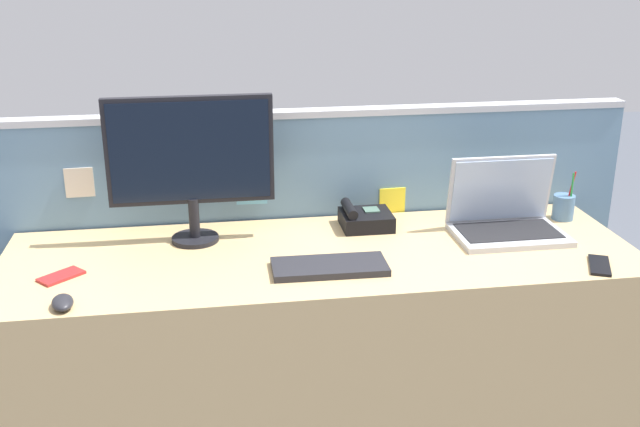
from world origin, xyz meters
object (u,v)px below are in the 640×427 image
desk_phone (364,219)px  cell_phone_black_slab (600,265)px  pen_cup (564,207)px  laptop (505,215)px  cell_phone_red_case (61,276)px  computer_mouse_right_hand (63,302)px  keyboard_main (329,267)px  desktop_monitor (191,157)px

desk_phone → cell_phone_black_slab: 0.81m
pen_cup → cell_phone_black_slab: 0.44m
laptop → cell_phone_black_slab: (0.19, -0.33, -0.06)m
cell_phone_red_case → laptop: bearing=54.0°
laptop → desk_phone: (-0.48, 0.13, -0.03)m
desk_phone → cell_phone_red_case: size_ratio=1.34×
computer_mouse_right_hand → cell_phone_black_slab: bearing=-9.2°
desk_phone → keyboard_main: (-0.19, -0.35, -0.02)m
desktop_monitor → desk_phone: size_ratio=3.09×
desktop_monitor → cell_phone_black_slab: size_ratio=3.56×
cell_phone_black_slab → cell_phone_red_case: 1.68m
keyboard_main → cell_phone_red_case: bearing=176.0°
laptop → desk_phone: 0.50m
keyboard_main → pen_cup: pen_cup is taller
pen_cup → cell_phone_black_slab: (-0.08, -0.43, -0.04)m
pen_cup → keyboard_main: bearing=-161.0°
keyboard_main → desk_phone: bearing=62.9°
laptop → desk_phone: bearing=164.7°
computer_mouse_right_hand → cell_phone_black_slab: (1.64, 0.03, -0.01)m
desktop_monitor → cell_phone_red_case: (-0.41, -0.25, -0.29)m
keyboard_main → computer_mouse_right_hand: computer_mouse_right_hand is taller
desktop_monitor → cell_phone_red_case: bearing=-148.5°
desktop_monitor → keyboard_main: bearing=-37.9°
laptop → pen_cup: laptop is taller
desk_phone → cell_phone_black_slab: bearing=-34.8°
pen_cup → cell_phone_red_case: bearing=-171.9°
laptop → cell_phone_black_slab: 0.38m
keyboard_main → cell_phone_black_slab: size_ratio=2.32×
keyboard_main → desktop_monitor: bearing=143.2°
desktop_monitor → keyboard_main: (0.41, -0.32, -0.29)m
desk_phone → keyboard_main: desk_phone is taller
pen_cup → laptop: bearing=-159.4°
laptop → keyboard_main: (-0.67, -0.22, -0.06)m
desktop_monitor → keyboard_main: size_ratio=1.53×
laptop → pen_cup: bearing=20.6°
keyboard_main → computer_mouse_right_hand: (-0.78, -0.14, 0.01)m
laptop → cell_phone_black_slab: bearing=-60.5°
laptop → keyboard_main: laptop is taller
cell_phone_red_case → desk_phone: bearing=63.7°
desktop_monitor → laptop: (1.08, -0.10, -0.23)m
desktop_monitor → cell_phone_black_slab: bearing=-18.8°
desktop_monitor → desk_phone: bearing=2.8°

